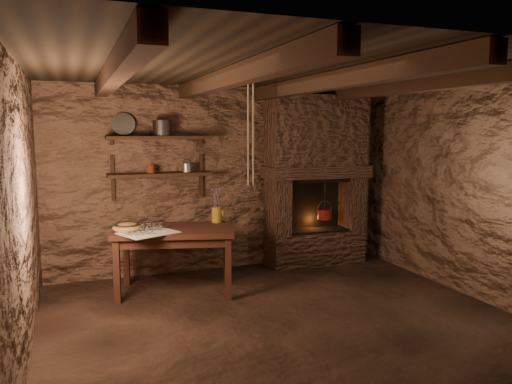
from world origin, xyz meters
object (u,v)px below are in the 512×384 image
object	(u,v)px
work_table	(175,258)
wooden_bowl	(127,228)
iron_stockpot	(162,129)
red_pot	(325,214)
stoneware_jug	(217,207)

from	to	relation	value
work_table	wooden_bowl	size ratio (longest dim) A/B	4.67
iron_stockpot	red_pot	xyz separation A→B (m)	(2.18, -0.12, -1.16)
wooden_bowl	stoneware_jug	bearing A→B (deg)	8.29
red_pot	iron_stockpot	bearing A→B (deg)	176.85
work_table	stoneware_jug	xyz separation A→B (m)	(0.54, 0.16, 0.53)
wooden_bowl	iron_stockpot	world-z (taller)	iron_stockpot
stoneware_jug	iron_stockpot	world-z (taller)	iron_stockpot
stoneware_jug	red_pot	world-z (taller)	stoneware_jug
stoneware_jug	red_pot	distance (m)	1.69
stoneware_jug	wooden_bowl	size ratio (longest dim) A/B	1.34
iron_stockpot	red_pot	size ratio (longest dim) A/B	0.42
work_table	iron_stockpot	xyz separation A→B (m)	(0.00, 0.65, 1.45)
work_table	iron_stockpot	size ratio (longest dim) A/B	6.48
red_pot	work_table	bearing A→B (deg)	-166.43
iron_stockpot	red_pot	world-z (taller)	iron_stockpot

